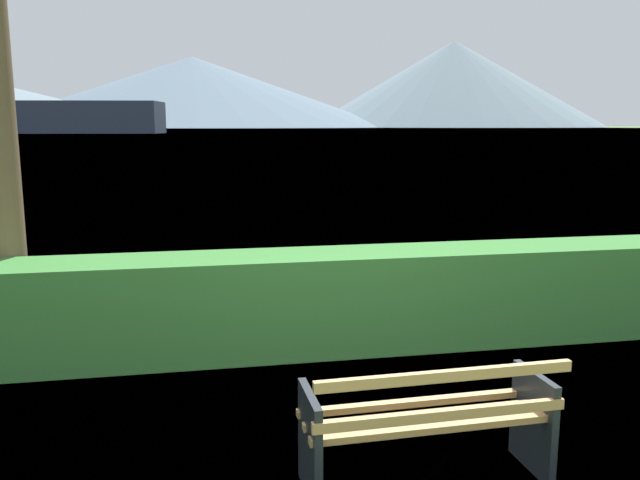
{
  "coord_description": "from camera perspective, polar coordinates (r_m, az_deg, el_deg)",
  "views": [
    {
      "loc": [
        -1.4,
        -3.7,
        2.27
      ],
      "look_at": [
        0.0,
        3.54,
        0.97
      ],
      "focal_mm": 36.61,
      "sensor_mm": 36.0,
      "label": 1
    }
  ],
  "objects": [
    {
      "name": "ground_plane",
      "position": [
        4.56,
        9.02,
        -19.99
      ],
      "size": [
        1400.0,
        1400.0,
        0.0
      ],
      "primitive_type": "plane",
      "color": "#567A38"
    },
    {
      "name": "water_surface",
      "position": [
        312.58,
        -10.83,
        9.46
      ],
      "size": [
        620.0,
        620.0,
        0.0
      ],
      "primitive_type": "plane",
      "color": "#7A99A8",
      "rests_on": "ground_plane"
    },
    {
      "name": "park_bench",
      "position": [
        4.32,
        9.47,
        -15.5
      ],
      "size": [
        1.61,
        0.61,
        0.87
      ],
      "color": "tan",
      "rests_on": "ground_plane"
    },
    {
      "name": "hedge_row",
      "position": [
        6.71,
        1.51,
        -5.29
      ],
      "size": [
        9.91,
        0.79,
        1.0
      ],
      "primitive_type": "cube",
      "color": "#387A33",
      "rests_on": "ground_plane"
    },
    {
      "name": "distant_hills",
      "position": [
        560.74,
        -16.63,
        12.53
      ],
      "size": [
        813.36,
        438.42,
        76.15
      ],
      "color": "slate",
      "rests_on": "ground_plane"
    }
  ]
}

